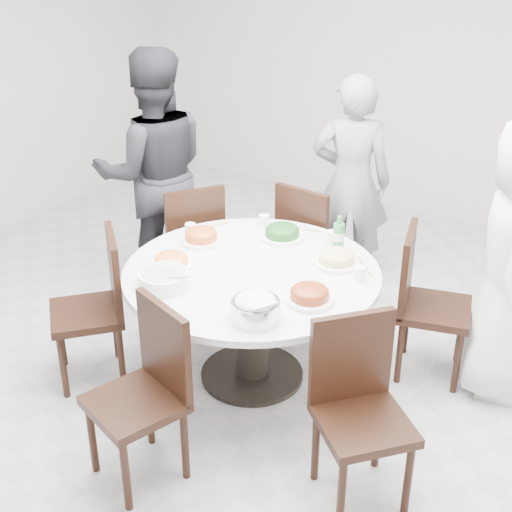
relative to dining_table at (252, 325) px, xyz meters
The scene contains 21 objects.
floor 0.39m from the dining_table, 123.86° to the left, with size 6.00×6.00×0.01m, color #ACACB1.
wall_back 3.24m from the dining_table, 90.95° to the left, with size 6.00×0.01×2.80m, color beige.
dining_table is the anchor object (origin of this frame).
chair_ne 1.12m from the dining_table, 33.32° to the left, with size 0.42×0.42×0.95m, color black.
chair_n 1.03m from the dining_table, 94.45° to the left, with size 0.42×0.42×0.95m, color black.
chair_nw 1.05m from the dining_table, 146.65° to the left, with size 0.42×0.42×0.95m, color black.
chair_sw 1.00m from the dining_table, 149.70° to the right, with size 0.42×0.42×0.95m, color black.
chair_s 1.03m from the dining_table, 93.51° to the right, with size 0.42×0.42×0.95m, color black.
chair_se 1.14m from the dining_table, 31.13° to the right, with size 0.42×0.42×0.95m, color black.
diner_middle 1.53m from the dining_table, 90.88° to the left, with size 0.59×0.39×1.61m, color black.
diner_left 1.51m from the dining_table, 150.98° to the left, with size 0.88×0.68×1.80m, color black.
dish_greens 0.62m from the dining_table, 96.40° to the left, with size 0.28×0.28×0.07m, color white.
dish_pale 0.65m from the dining_table, 38.39° to the left, with size 0.27×0.27×0.07m, color white.
dish_orange 0.64m from the dining_table, 161.03° to the left, with size 0.26×0.26×0.07m, color white.
dish_redbrown 0.63m from the dining_table, 18.63° to the right, with size 0.27×0.27×0.07m, color white.
dish_tofu 0.62m from the dining_table, 153.11° to the right, with size 0.24×0.24×0.06m, color white.
rice_bowl 0.69m from the dining_table, 57.08° to the right, with size 0.25×0.25×0.11m, color silver.
soup_bowl 0.67m from the dining_table, 127.81° to the right, with size 0.28×0.28×0.09m, color white.
beverage_bottle 0.76m from the dining_table, 55.75° to the left, with size 0.07×0.07×0.23m, color #327D47.
tea_cups 0.77m from the dining_table, 90.16° to the left, with size 0.07×0.07×0.08m, color white.
chopsticks 0.79m from the dining_table, 90.64° to the left, with size 0.24×0.04×0.01m, color tan, non-canonical shape.
Camera 1 is at (1.93, -3.21, 2.68)m, focal length 50.00 mm.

